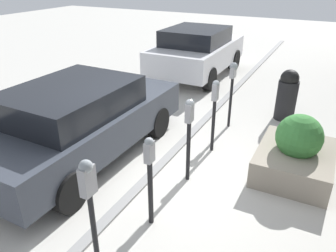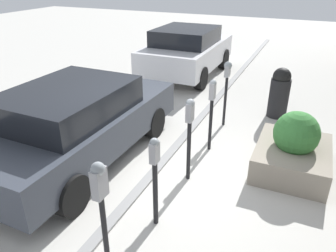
{
  "view_description": "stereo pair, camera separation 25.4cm",
  "coord_description": "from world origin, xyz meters",
  "px_view_note": "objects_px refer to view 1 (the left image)",
  "views": [
    {
      "loc": [
        -4.14,
        -2.28,
        3.17
      ],
      "look_at": [
        0.0,
        -0.15,
        0.9
      ],
      "focal_mm": 35.0,
      "sensor_mm": 36.0,
      "label": 1
    },
    {
      "loc": [
        -4.25,
        -2.05,
        3.17
      ],
      "look_at": [
        0.0,
        -0.15,
        0.9
      ],
      "focal_mm": 35.0,
      "sensor_mm": 36.0,
      "label": 2
    }
  ],
  "objects_px": {
    "parking_meter_second": "(150,170)",
    "parked_car_middle": "(79,120)",
    "trash_bin": "(287,95)",
    "parking_meter_fourth": "(215,105)",
    "parking_meter_nearest": "(90,201)",
    "parking_meter_middle": "(189,127)",
    "parking_meter_farthest": "(232,80)",
    "parked_car_rear": "(197,51)",
    "planter_box": "(296,153)"
  },
  "relations": [
    {
      "from": "parking_meter_nearest",
      "to": "parked_car_rear",
      "type": "distance_m",
      "value": 7.95
    },
    {
      "from": "parking_meter_middle",
      "to": "parking_meter_nearest",
      "type": "bearing_deg",
      "value": 178.69
    },
    {
      "from": "parking_meter_farthest",
      "to": "parked_car_rear",
      "type": "bearing_deg",
      "value": 33.63
    },
    {
      "from": "parking_meter_second",
      "to": "planter_box",
      "type": "height_order",
      "value": "parking_meter_second"
    },
    {
      "from": "parked_car_middle",
      "to": "parked_car_rear",
      "type": "relative_size",
      "value": 1.1
    },
    {
      "from": "parking_meter_second",
      "to": "parking_meter_middle",
      "type": "bearing_deg",
      "value": -1.33
    },
    {
      "from": "parked_car_middle",
      "to": "trash_bin",
      "type": "bearing_deg",
      "value": -40.58
    },
    {
      "from": "parking_meter_nearest",
      "to": "parked_car_middle",
      "type": "height_order",
      "value": "parking_meter_nearest"
    },
    {
      "from": "parking_meter_nearest",
      "to": "parking_meter_second",
      "type": "relative_size",
      "value": 1.21
    },
    {
      "from": "parking_meter_middle",
      "to": "planter_box",
      "type": "xyz_separation_m",
      "value": [
        0.97,
        -1.52,
        -0.57
      ]
    },
    {
      "from": "parking_meter_middle",
      "to": "parking_meter_farthest",
      "type": "height_order",
      "value": "parking_meter_farthest"
    },
    {
      "from": "parking_meter_farthest",
      "to": "parked_car_middle",
      "type": "xyz_separation_m",
      "value": [
        -2.45,
        2.01,
        -0.33
      ]
    },
    {
      "from": "parking_meter_nearest",
      "to": "trash_bin",
      "type": "height_order",
      "value": "parking_meter_nearest"
    },
    {
      "from": "parked_car_middle",
      "to": "parked_car_rear",
      "type": "xyz_separation_m",
      "value": [
        5.62,
        0.09,
        0.05
      ]
    },
    {
      "from": "parking_meter_fourth",
      "to": "parking_meter_farthest",
      "type": "xyz_separation_m",
      "value": [
        1.16,
        0.04,
        0.13
      ]
    },
    {
      "from": "parking_meter_middle",
      "to": "parking_meter_second",
      "type": "bearing_deg",
      "value": 178.67
    },
    {
      "from": "parking_meter_middle",
      "to": "planter_box",
      "type": "distance_m",
      "value": 1.9
    },
    {
      "from": "parking_meter_second",
      "to": "trash_bin",
      "type": "bearing_deg",
      "value": -13.07
    },
    {
      "from": "parking_meter_middle",
      "to": "parking_meter_farthest",
      "type": "xyz_separation_m",
      "value": [
        2.25,
        0.02,
        0.1
      ]
    },
    {
      "from": "parking_meter_nearest",
      "to": "trash_bin",
      "type": "xyz_separation_m",
      "value": [
        5.48,
        -1.04,
        -0.55
      ]
    },
    {
      "from": "parking_meter_second",
      "to": "parked_car_middle",
      "type": "bearing_deg",
      "value": 64.46
    },
    {
      "from": "parked_car_rear",
      "to": "parking_meter_second",
      "type": "bearing_deg",
      "value": -162.62
    },
    {
      "from": "parking_meter_farthest",
      "to": "planter_box",
      "type": "distance_m",
      "value": 2.11
    },
    {
      "from": "planter_box",
      "to": "parked_car_rear",
      "type": "xyz_separation_m",
      "value": [
        4.44,
        3.65,
        0.4
      ]
    },
    {
      "from": "parking_meter_second",
      "to": "parked_car_rear",
      "type": "xyz_separation_m",
      "value": [
        6.57,
        2.1,
        -0.06
      ]
    },
    {
      "from": "trash_bin",
      "to": "parking_meter_middle",
      "type": "bearing_deg",
      "value": 162.92
    },
    {
      "from": "parking_meter_second",
      "to": "trash_bin",
      "type": "height_order",
      "value": "parking_meter_second"
    },
    {
      "from": "parking_meter_fourth",
      "to": "parking_meter_middle",
      "type": "bearing_deg",
      "value": 178.85
    },
    {
      "from": "parking_meter_nearest",
      "to": "trash_bin",
      "type": "distance_m",
      "value": 5.6
    },
    {
      "from": "parking_meter_fourth",
      "to": "parked_car_middle",
      "type": "height_order",
      "value": "parked_car_middle"
    },
    {
      "from": "parking_meter_fourth",
      "to": "trash_bin",
      "type": "xyz_separation_m",
      "value": [
        2.14,
        -0.97,
        -0.35
      ]
    },
    {
      "from": "parking_meter_second",
      "to": "trash_bin",
      "type": "relative_size",
      "value": 1.13
    },
    {
      "from": "planter_box",
      "to": "parked_car_rear",
      "type": "relative_size",
      "value": 0.39
    },
    {
      "from": "parking_meter_nearest",
      "to": "parking_meter_farthest",
      "type": "bearing_deg",
      "value": -0.45
    },
    {
      "from": "parking_meter_nearest",
      "to": "planter_box",
      "type": "height_order",
      "value": "parking_meter_nearest"
    },
    {
      "from": "parked_car_middle",
      "to": "parked_car_rear",
      "type": "bearing_deg",
      "value": 1.78
    },
    {
      "from": "parking_meter_nearest",
      "to": "parking_meter_middle",
      "type": "bearing_deg",
      "value": -1.31
    },
    {
      "from": "parking_meter_nearest",
      "to": "parked_car_rear",
      "type": "relative_size",
      "value": 0.41
    },
    {
      "from": "parking_meter_nearest",
      "to": "parking_meter_second",
      "type": "bearing_deg",
      "value": -1.29
    },
    {
      "from": "planter_box",
      "to": "parking_meter_nearest",
      "type": "bearing_deg",
      "value": 154.0
    },
    {
      "from": "planter_box",
      "to": "parking_meter_second",
      "type": "bearing_deg",
      "value": 144.01
    },
    {
      "from": "planter_box",
      "to": "parked_car_rear",
      "type": "bearing_deg",
      "value": 39.38
    },
    {
      "from": "parked_car_rear",
      "to": "trash_bin",
      "type": "xyz_separation_m",
      "value": [
        -2.19,
        -3.11,
        -0.21
      ]
    },
    {
      "from": "parking_meter_middle",
      "to": "parked_car_rear",
      "type": "xyz_separation_m",
      "value": [
        5.42,
        2.12,
        -0.17
      ]
    },
    {
      "from": "parking_meter_fourth",
      "to": "parked_car_middle",
      "type": "distance_m",
      "value": 2.43
    },
    {
      "from": "parking_meter_middle",
      "to": "parking_meter_farthest",
      "type": "distance_m",
      "value": 2.25
    },
    {
      "from": "parking_meter_fourth",
      "to": "trash_bin",
      "type": "relative_size",
      "value": 1.2
    },
    {
      "from": "parking_meter_nearest",
      "to": "parking_meter_second",
      "type": "xyz_separation_m",
      "value": [
        1.09,
        -0.02,
        -0.29
      ]
    },
    {
      "from": "parking_meter_second",
      "to": "planter_box",
      "type": "bearing_deg",
      "value": -35.99
    },
    {
      "from": "parking_meter_nearest",
      "to": "parked_car_rear",
      "type": "bearing_deg",
      "value": 15.12
    }
  ]
}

